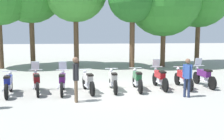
{
  "coord_description": "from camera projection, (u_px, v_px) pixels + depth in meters",
  "views": [
    {
      "loc": [
        -1.27,
        -13.09,
        2.91
      ],
      "look_at": [
        0.0,
        0.5,
        0.9
      ],
      "focal_mm": 46.3,
      "sensor_mm": 36.0,
      "label": 1
    }
  ],
  "objects": [
    {
      "name": "ground_plane",
      "position": [
        113.0,
        91.0,
        13.44
      ],
      "size": [
        80.0,
        80.0,
        0.0
      ],
      "primitive_type": "plane",
      "color": "#9E9B93"
    },
    {
      "name": "motorcycle_0",
      "position": [
        8.0,
        84.0,
        12.51
      ],
      "size": [
        0.62,
        2.18,
        0.99
      ],
      "rotation": [
        0.0,
        0.0,
        1.7
      ],
      "color": "black",
      "rests_on": "ground_plane"
    },
    {
      "name": "motorcycle_1",
      "position": [
        36.0,
        82.0,
        12.89
      ],
      "size": [
        0.71,
        2.16,
        1.37
      ],
      "rotation": [
        0.0,
        0.0,
        1.78
      ],
      "color": "black",
      "rests_on": "ground_plane"
    },
    {
      "name": "motorcycle_2",
      "position": [
        62.0,
        82.0,
        12.91
      ],
      "size": [
        0.62,
        2.19,
        1.37
      ],
      "rotation": [
        0.0,
        0.0,
        1.6
      ],
      "color": "black",
      "rests_on": "ground_plane"
    },
    {
      "name": "motorcycle_3",
      "position": [
        88.0,
        81.0,
        13.05
      ],
      "size": [
        0.71,
        2.16,
        0.99
      ],
      "rotation": [
        0.0,
        0.0,
        1.78
      ],
      "color": "black",
      "rests_on": "ground_plane"
    },
    {
      "name": "motorcycle_4",
      "position": [
        113.0,
        80.0,
        13.33
      ],
      "size": [
        0.62,
        2.19,
        0.99
      ],
      "rotation": [
        0.0,
        0.0,
        1.61
      ],
      "color": "black",
      "rests_on": "ground_plane"
    },
    {
      "name": "motorcycle_5",
      "position": [
        137.0,
        79.0,
        13.53
      ],
      "size": [
        0.62,
        2.19,
        0.99
      ],
      "rotation": [
        0.0,
        0.0,
        1.57
      ],
      "color": "black",
      "rests_on": "ground_plane"
    },
    {
      "name": "motorcycle_6",
      "position": [
        160.0,
        78.0,
        13.89
      ],
      "size": [
        0.62,
        2.19,
        1.37
      ],
      "rotation": [
        0.0,
        0.0,
        1.63
      ],
      "color": "black",
      "rests_on": "ground_plane"
    },
    {
      "name": "motorcycle_7",
      "position": [
        183.0,
        78.0,
        13.97
      ],
      "size": [
        0.62,
        2.19,
        0.99
      ],
      "rotation": [
        0.0,
        0.0,
        1.63
      ],
      "color": "black",
      "rests_on": "ground_plane"
    },
    {
      "name": "motorcycle_8",
      "position": [
        204.0,
        76.0,
        14.34
      ],
      "size": [
        0.62,
        2.19,
        1.37
      ],
      "rotation": [
        0.0,
        0.0,
        1.67
      ],
      "color": "black",
      "rests_on": "ground_plane"
    },
    {
      "name": "person_1",
      "position": [
        76.0,
        76.0,
        11.23
      ],
      "size": [
        0.28,
        0.41,
        1.79
      ],
      "rotation": [
        0.0,
        0.0,
        3.33
      ],
      "color": "brown",
      "rests_on": "ground_plane"
    },
    {
      "name": "person_2",
      "position": [
        187.0,
        75.0,
        12.03
      ],
      "size": [
        0.38,
        0.3,
        1.64
      ],
      "rotation": [
        0.0,
        0.0,
        0.98
      ],
      "color": "#232D4C",
      "rests_on": "ground_plane"
    }
  ]
}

